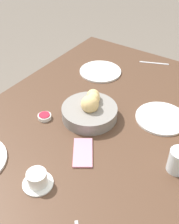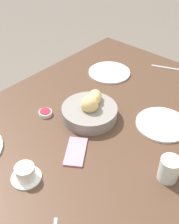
{
  "view_description": "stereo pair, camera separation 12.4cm",
  "coord_description": "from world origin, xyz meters",
  "px_view_note": "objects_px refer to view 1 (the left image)",
  "views": [
    {
      "loc": [
        0.74,
        0.49,
        1.57
      ],
      "look_at": [
        -0.06,
        -0.05,
        0.79
      ],
      "focal_mm": 45.0,
      "sensor_mm": 36.0,
      "label": 1
    },
    {
      "loc": [
        0.67,
        0.59,
        1.57
      ],
      "look_at": [
        -0.06,
        -0.05,
        0.79
      ],
      "focal_mm": 45.0,
      "sensor_mm": 36.0,
      "label": 2
    }
  ],
  "objects_px": {
    "bread_basket": "(90,110)",
    "plate_near_left": "(100,71)",
    "plate_far_center": "(161,118)",
    "water_tumbler": "(178,161)",
    "cell_phone": "(83,152)",
    "jam_bowl_berry": "(45,116)",
    "knife_silver": "(154,63)",
    "coffee_cup": "(37,179)"
  },
  "relations": [
    {
      "from": "water_tumbler",
      "to": "cell_phone",
      "type": "bearing_deg",
      "value": -69.06
    },
    {
      "from": "bread_basket",
      "to": "coffee_cup",
      "type": "xyz_separation_m",
      "value": [
        0.41,
        0.05,
        -0.01
      ]
    },
    {
      "from": "plate_near_left",
      "to": "plate_far_center",
      "type": "relative_size",
      "value": 1.0
    },
    {
      "from": "jam_bowl_berry",
      "to": "knife_silver",
      "type": "height_order",
      "value": "jam_bowl_berry"
    },
    {
      "from": "plate_near_left",
      "to": "knife_silver",
      "type": "distance_m",
      "value": 0.33
    },
    {
      "from": "plate_far_center",
      "to": "jam_bowl_berry",
      "type": "xyz_separation_m",
      "value": [
        0.29,
        -0.43,
        0.01
      ]
    },
    {
      "from": "water_tumbler",
      "to": "cell_phone",
      "type": "distance_m",
      "value": 0.35
    },
    {
      "from": "plate_far_center",
      "to": "knife_silver",
      "type": "height_order",
      "value": "plate_far_center"
    },
    {
      "from": "plate_far_center",
      "to": "cell_phone",
      "type": "xyz_separation_m",
      "value": [
        0.36,
        -0.17,
        -0.0
      ]
    },
    {
      "from": "coffee_cup",
      "to": "jam_bowl_berry",
      "type": "height_order",
      "value": "coffee_cup"
    },
    {
      "from": "water_tumbler",
      "to": "knife_silver",
      "type": "relative_size",
      "value": 0.58
    },
    {
      "from": "water_tumbler",
      "to": "cell_phone",
      "type": "xyz_separation_m",
      "value": [
        0.13,
        -0.33,
        -0.04
      ]
    },
    {
      "from": "jam_bowl_berry",
      "to": "plate_far_center",
      "type": "bearing_deg",
      "value": 123.54
    },
    {
      "from": "plate_near_left",
      "to": "jam_bowl_berry",
      "type": "height_order",
      "value": "jam_bowl_berry"
    },
    {
      "from": "plate_far_center",
      "to": "water_tumbler",
      "type": "relative_size",
      "value": 2.47
    },
    {
      "from": "plate_near_left",
      "to": "coffee_cup",
      "type": "relative_size",
      "value": 2.12
    },
    {
      "from": "coffee_cup",
      "to": "knife_silver",
      "type": "height_order",
      "value": "coffee_cup"
    },
    {
      "from": "plate_far_center",
      "to": "water_tumbler",
      "type": "distance_m",
      "value": 0.29
    },
    {
      "from": "water_tumbler",
      "to": "coffee_cup",
      "type": "bearing_deg",
      "value": -48.46
    },
    {
      "from": "jam_bowl_berry",
      "to": "knife_silver",
      "type": "xyz_separation_m",
      "value": [
        -0.74,
        0.2,
        -0.01
      ]
    },
    {
      "from": "bread_basket",
      "to": "coffee_cup",
      "type": "height_order",
      "value": "bread_basket"
    },
    {
      "from": "water_tumbler",
      "to": "coffee_cup",
      "type": "height_order",
      "value": "water_tumbler"
    },
    {
      "from": "cell_phone",
      "to": "plate_near_left",
      "type": "bearing_deg",
      "value": -154.1
    },
    {
      "from": "bread_basket",
      "to": "cell_phone",
      "type": "height_order",
      "value": "bread_basket"
    },
    {
      "from": "water_tumbler",
      "to": "jam_bowl_berry",
      "type": "relative_size",
      "value": 1.55
    },
    {
      "from": "plate_far_center",
      "to": "jam_bowl_berry",
      "type": "height_order",
      "value": "jam_bowl_berry"
    },
    {
      "from": "plate_near_left",
      "to": "water_tumbler",
      "type": "height_order",
      "value": "water_tumbler"
    },
    {
      "from": "bread_basket",
      "to": "coffee_cup",
      "type": "distance_m",
      "value": 0.41
    },
    {
      "from": "plate_near_left",
      "to": "cell_phone",
      "type": "relative_size",
      "value": 1.39
    },
    {
      "from": "knife_silver",
      "to": "cell_phone",
      "type": "height_order",
      "value": "cell_phone"
    },
    {
      "from": "bread_basket",
      "to": "plate_near_left",
      "type": "relative_size",
      "value": 1.07
    },
    {
      "from": "plate_far_center",
      "to": "coffee_cup",
      "type": "bearing_deg",
      "value": -20.94
    },
    {
      "from": "bread_basket",
      "to": "cell_phone",
      "type": "relative_size",
      "value": 1.49
    },
    {
      "from": "bread_basket",
      "to": "plate_near_left",
      "type": "distance_m",
      "value": 0.39
    },
    {
      "from": "coffee_cup",
      "to": "knife_silver",
      "type": "distance_m",
      "value": 1.02
    },
    {
      "from": "plate_far_center",
      "to": "cell_phone",
      "type": "height_order",
      "value": "plate_far_center"
    },
    {
      "from": "bread_basket",
      "to": "plate_near_left",
      "type": "bearing_deg",
      "value": -154.66
    },
    {
      "from": "jam_bowl_berry",
      "to": "knife_silver",
      "type": "distance_m",
      "value": 0.77
    },
    {
      "from": "jam_bowl_berry",
      "to": "plate_near_left",
      "type": "bearing_deg",
      "value": -179.21
    },
    {
      "from": "knife_silver",
      "to": "water_tumbler",
      "type": "bearing_deg",
      "value": 29.46
    },
    {
      "from": "water_tumbler",
      "to": "jam_bowl_berry",
      "type": "bearing_deg",
      "value": -85.26
    },
    {
      "from": "plate_near_left",
      "to": "knife_silver",
      "type": "height_order",
      "value": "plate_near_left"
    }
  ]
}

